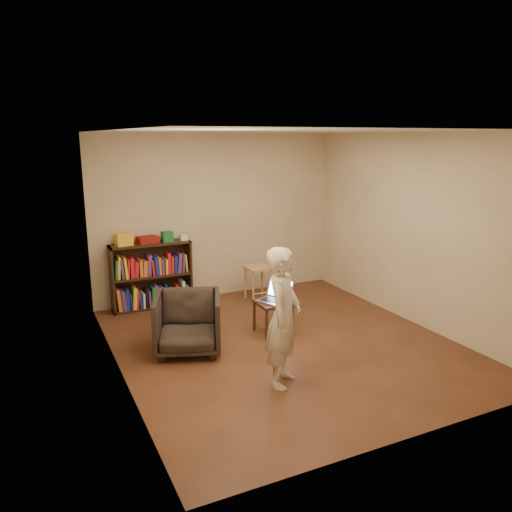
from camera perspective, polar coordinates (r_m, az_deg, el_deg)
name	(u,v)px	position (r m, az deg, el deg)	size (l,w,h in m)	color
floor	(284,343)	(6.39, 3.18, -9.95)	(4.50, 4.50, 0.00)	#422515
ceiling	(287,131)	(5.86, 3.52, 14.06)	(4.50, 4.50, 0.00)	silver
wall_back	(217,216)	(8.00, -4.44, 4.55)	(4.00, 4.00, 0.00)	beige
wall_left	(115,260)	(5.35, -15.82, -0.44)	(4.50, 4.50, 0.00)	beige
wall_right	(413,230)	(7.16, 17.55, 2.89)	(4.50, 4.50, 0.00)	beige
bookshelf	(152,279)	(7.71, -11.85, -2.60)	(1.20, 0.30, 1.00)	black
box_yellow	(124,239)	(7.46, -14.86, 1.86)	(0.23, 0.16, 0.19)	yellow
red_cloth	(148,240)	(7.57, -12.29, 1.83)	(0.29, 0.22, 0.10)	maroon
box_green	(167,237)	(7.59, -10.11, 2.19)	(0.15, 0.15, 0.15)	#1D6E2F
box_white	(183,237)	(7.68, -8.31, 2.13)	(0.11, 0.11, 0.09)	white
stool	(258,273)	(7.88, 0.20, -1.93)	(0.38, 0.38, 0.55)	tan
armchair	(188,323)	(6.10, -7.78, -7.59)	(0.77, 0.79, 0.72)	#2E251F
side_table	(273,307)	(6.59, 1.95, -5.82)	(0.43, 0.43, 0.43)	#321D10
laptop	(276,296)	(6.57, 2.24, -4.64)	(0.50, 0.51, 0.27)	#ACACB0
person	(283,317)	(5.16, 3.12, -6.99)	(0.54, 0.35, 1.47)	beige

